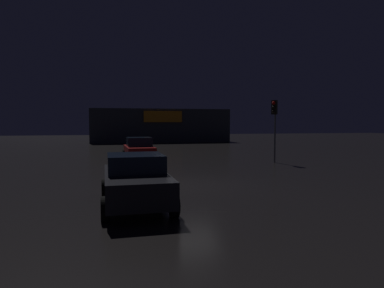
{
  "coord_description": "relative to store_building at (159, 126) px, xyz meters",
  "views": [
    {
      "loc": [
        -3.01,
        -13.74,
        2.54
      ],
      "look_at": [
        0.93,
        2.97,
        1.49
      ],
      "focal_mm": 32.72,
      "sensor_mm": 36.0,
      "label": 1
    }
  ],
  "objects": [
    {
      "name": "car_far",
      "position": [
        -4.54,
        -23.5,
        -1.36
      ],
      "size": [
        2.09,
        4.1,
        1.56
      ],
      "color": "#A51414",
      "rests_on": "ground"
    },
    {
      "name": "traffic_signal_main",
      "position": [
        3.63,
        -26.86,
        0.89
      ],
      "size": [
        0.42,
        0.42,
        3.93
      ],
      "color": "#595B60",
      "rests_on": "ground"
    },
    {
      "name": "ground_plane",
      "position": [
        -3.43,
        -33.32,
        -2.14
      ],
      "size": [
        120.0,
        120.0,
        0.0
      ],
      "primitive_type": "plane",
      "color": "black"
    },
    {
      "name": "car_near",
      "position": [
        -5.71,
        -36.49,
        -1.34
      ],
      "size": [
        2.07,
        4.36,
        1.59
      ],
      "color": "black",
      "rests_on": "ground"
    },
    {
      "name": "store_building",
      "position": [
        0.0,
        0.0,
        0.0
      ],
      "size": [
        17.63,
        8.08,
        4.27
      ],
      "color": "#33383D",
      "rests_on": "ground"
    }
  ]
}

